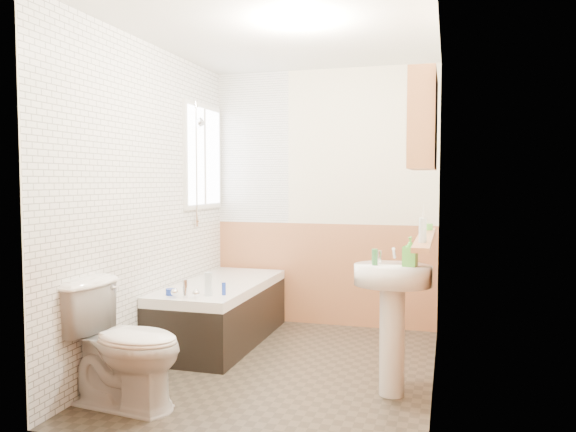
# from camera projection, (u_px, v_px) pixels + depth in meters

# --- Properties ---
(floor) EXTENTS (2.80, 2.80, 0.00)m
(floor) POSITION_uv_depth(u_px,v_px,m) (283.00, 369.00, 4.23)
(floor) COLOR #312B22
(floor) RESTS_ON ground
(ceiling) EXTENTS (2.80, 2.80, 0.00)m
(ceiling) POSITION_uv_depth(u_px,v_px,m) (282.00, 32.00, 4.08)
(ceiling) COLOR white
(ceiling) RESTS_ON ground
(wall_back) EXTENTS (2.20, 0.02, 2.50)m
(wall_back) POSITION_uv_depth(u_px,v_px,m) (323.00, 198.00, 5.51)
(wall_back) COLOR #F0E7C6
(wall_back) RESTS_ON ground
(wall_front) EXTENTS (2.20, 0.02, 2.50)m
(wall_front) POSITION_uv_depth(u_px,v_px,m) (202.00, 215.00, 2.80)
(wall_front) COLOR #F0E7C6
(wall_front) RESTS_ON ground
(wall_left) EXTENTS (0.02, 2.80, 2.50)m
(wall_left) POSITION_uv_depth(u_px,v_px,m) (149.00, 202.00, 4.46)
(wall_left) COLOR #F0E7C6
(wall_left) RESTS_ON ground
(wall_right) EXTENTS (0.02, 2.80, 2.50)m
(wall_right) POSITION_uv_depth(u_px,v_px,m) (437.00, 206.00, 3.85)
(wall_right) COLOR #F0E7C6
(wall_right) RESTS_ON ground
(wainscot_right) EXTENTS (0.01, 2.80, 1.00)m
(wainscot_right) POSITION_uv_depth(u_px,v_px,m) (432.00, 313.00, 3.90)
(wainscot_right) COLOR #B5744A
(wainscot_right) RESTS_ON wall_right
(wainscot_front) EXTENTS (2.20, 0.01, 1.00)m
(wainscot_front) POSITION_uv_depth(u_px,v_px,m) (205.00, 361.00, 2.87)
(wainscot_front) COLOR #B5744A
(wainscot_front) RESTS_ON wall_front
(wainscot_back) EXTENTS (2.20, 0.01, 1.00)m
(wainscot_back) POSITION_uv_depth(u_px,v_px,m) (322.00, 274.00, 5.53)
(wainscot_back) COLOR #B5744A
(wainscot_back) RESTS_ON wall_back
(tile_cladding_left) EXTENTS (0.01, 2.80, 2.50)m
(tile_cladding_left) POSITION_uv_depth(u_px,v_px,m) (151.00, 202.00, 4.45)
(tile_cladding_left) COLOR white
(tile_cladding_left) RESTS_ON wall_left
(tile_return_back) EXTENTS (0.75, 0.01, 1.50)m
(tile_return_back) POSITION_uv_depth(u_px,v_px,m) (253.00, 148.00, 5.65)
(tile_return_back) COLOR white
(tile_return_back) RESTS_ON wall_back
(window) EXTENTS (0.03, 0.79, 0.99)m
(window) POSITION_uv_depth(u_px,v_px,m) (204.00, 157.00, 5.33)
(window) COLOR white
(window) RESTS_ON wall_left
(bathtub) EXTENTS (0.70, 1.59, 0.67)m
(bathtub) POSITION_uv_depth(u_px,v_px,m) (221.00, 311.00, 4.95)
(bathtub) COLOR black
(bathtub) RESTS_ON floor
(shower_riser) EXTENTS (0.10, 0.08, 1.15)m
(shower_riser) POSITION_uv_depth(u_px,v_px,m) (197.00, 153.00, 5.13)
(shower_riser) COLOR silver
(shower_riser) RESTS_ON wall_left
(toilet) EXTENTS (0.85, 0.54, 0.78)m
(toilet) POSITION_uv_depth(u_px,v_px,m) (124.00, 345.00, 3.52)
(toilet) COLOR white
(toilet) RESTS_ON floor
(sink) EXTENTS (0.51, 0.41, 0.98)m
(sink) POSITION_uv_depth(u_px,v_px,m) (392.00, 302.00, 3.69)
(sink) COLOR white
(sink) RESTS_ON floor
(pine_shelf) EXTENTS (0.10, 1.38, 0.03)m
(pine_shelf) POSITION_uv_depth(u_px,v_px,m) (425.00, 238.00, 3.69)
(pine_shelf) COLOR #B5744A
(pine_shelf) RESTS_ON wall_right
(medicine_cabinet) EXTENTS (0.17, 0.69, 0.62)m
(medicine_cabinet) POSITION_uv_depth(u_px,v_px,m) (423.00, 122.00, 3.71)
(medicine_cabinet) COLOR #B5744A
(medicine_cabinet) RESTS_ON wall_right
(foam_can) EXTENTS (0.06, 0.06, 0.14)m
(foam_can) POSITION_uv_depth(u_px,v_px,m) (423.00, 230.00, 3.30)
(foam_can) COLOR silver
(foam_can) RESTS_ON pine_shelf
(green_bottle) EXTENTS (0.05, 0.05, 0.24)m
(green_bottle) POSITION_uv_depth(u_px,v_px,m) (423.00, 222.00, 3.37)
(green_bottle) COLOR silver
(green_bottle) RESTS_ON pine_shelf
(black_jar) EXTENTS (0.08, 0.08, 0.05)m
(black_jar) POSITION_uv_depth(u_px,v_px,m) (428.00, 227.00, 4.15)
(black_jar) COLOR #59C647
(black_jar) RESTS_ON pine_shelf
(soap_bottle) EXTENTS (0.12, 0.20, 0.09)m
(soap_bottle) POSITION_uv_depth(u_px,v_px,m) (410.00, 260.00, 3.61)
(soap_bottle) COLOR #59C647
(soap_bottle) RESTS_ON sink
(clear_bottle) EXTENTS (0.04, 0.04, 0.11)m
(clear_bottle) POSITION_uv_depth(u_px,v_px,m) (375.00, 257.00, 3.66)
(clear_bottle) COLOR #388447
(clear_bottle) RESTS_ON sink
(blue_gel) EXTENTS (0.05, 0.03, 0.19)m
(blue_gel) POSITION_uv_depth(u_px,v_px,m) (208.00, 284.00, 4.33)
(blue_gel) COLOR silver
(blue_gel) RESTS_ON bathtub
(cream_jar) EXTENTS (0.10, 0.10, 0.05)m
(cream_jar) POSITION_uv_depth(u_px,v_px,m) (171.00, 292.00, 4.37)
(cream_jar) COLOR #19339E
(cream_jar) RESTS_ON bathtub
(orange_bottle) EXTENTS (0.04, 0.04, 0.10)m
(orange_bottle) POSITION_uv_depth(u_px,v_px,m) (224.00, 289.00, 4.37)
(orange_bottle) COLOR #19339E
(orange_bottle) RESTS_ON bathtub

